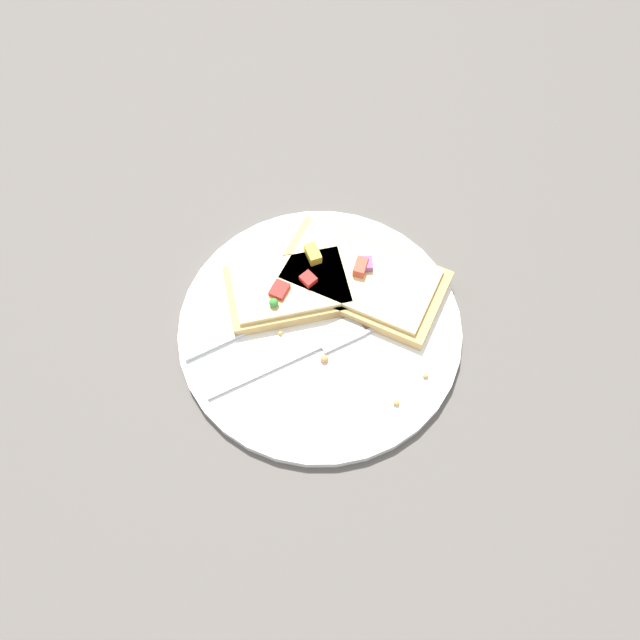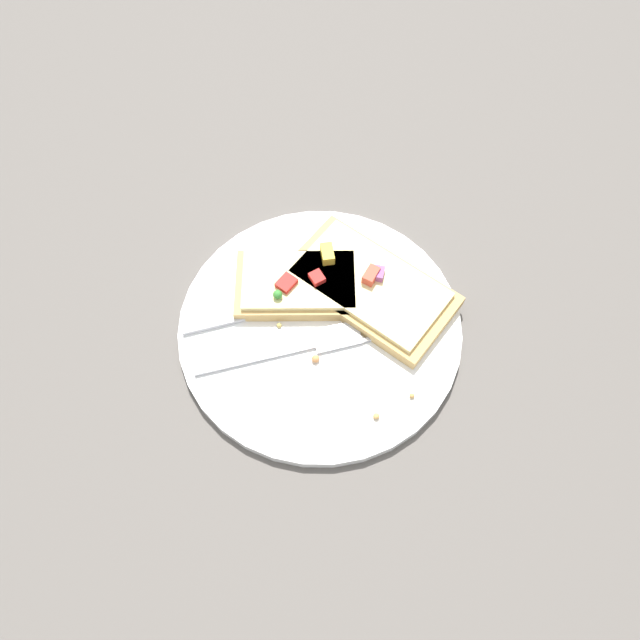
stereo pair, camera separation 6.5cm
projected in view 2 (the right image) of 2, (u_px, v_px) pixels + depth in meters
The scene contains 7 objects.
ground_plane at pixel (320, 330), 0.67m from camera, with size 4.00×4.00×0.00m, color #56514C.
plate at pixel (320, 327), 0.66m from camera, with size 0.30×0.30×0.01m.
fork at pixel (302, 345), 0.64m from camera, with size 0.20×0.09×0.01m.
knife at pixel (259, 310), 0.66m from camera, with size 0.19×0.09×0.01m.
pizza_slice_main at pixel (370, 286), 0.67m from camera, with size 0.20×0.18×0.03m.
pizza_slice_corner at pixel (299, 284), 0.67m from camera, with size 0.14×0.10×0.03m.
crumb_scatter at pixel (356, 355), 0.64m from camera, with size 0.16×0.16×0.01m.
Camera 2 is at (0.03, -0.30, 0.60)m, focal length 35.00 mm.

